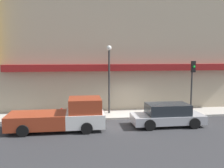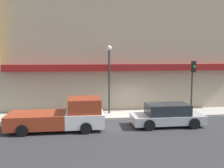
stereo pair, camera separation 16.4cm
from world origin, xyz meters
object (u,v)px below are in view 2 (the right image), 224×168
Objects in this scene: parked_car at (167,115)px; traffic_light at (193,78)px; street_lamp at (109,71)px; pickup_truck at (63,116)px; fire_hydrant at (62,112)px.

traffic_light is at bearing 39.73° from parked_car.
street_lamp reaches higher than traffic_light.
traffic_light is (9.01, 2.30, 1.96)m from pickup_truck.
parked_car is at bearing -45.22° from street_lamp.
street_lamp is 1.29× the size of traffic_light.
street_lamp is at bearing 133.61° from parked_car.
pickup_truck is at bearing -165.67° from traffic_light.
street_lamp is (3.39, 0.59, 2.83)m from fire_hydrant.
traffic_light reaches higher than pickup_truck.
pickup_truck is 6.35m from parked_car.
street_lamp is at bearing 9.81° from fire_hydrant.
pickup_truck is at bearing 178.83° from parked_car.
street_lamp reaches higher than pickup_truck.
fire_hydrant is 0.12× the size of street_lamp.
street_lamp is 6.00m from traffic_light.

